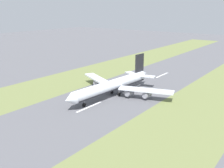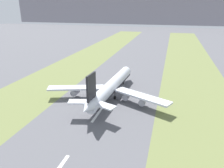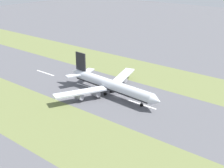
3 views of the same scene
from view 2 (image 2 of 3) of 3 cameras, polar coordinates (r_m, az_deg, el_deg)
The scene contains 7 objects.
ground_plane at distance 120.42m, azimuth 0.07°, elevation -2.54°, with size 800.00×800.00×0.00m, color #56565B.
grass_median_west at distance 138.42m, azimuth -18.21°, elevation -0.53°, with size 40.00×600.00×0.01m, color olive.
grass_median_east at distance 117.87m, azimuth 21.75°, elevation -4.56°, with size 40.00×600.00×0.01m, color olive.
centreline_dash_mid at distance 99.95m, azimuth -3.52°, elevation -7.51°, with size 1.20×18.00×0.01m, color silver.
centreline_dash_far at distance 135.26m, azimuth 1.90°, elevation 0.03°, with size 1.20×18.00×0.01m, color silver.
airplane_main_jet at distance 113.11m, azimuth -0.31°, elevation -0.78°, with size 64.00×67.21×20.20m.
mountain_ridge at distance 628.08m, azimuth 13.44°, elevation 19.62°, with size 800.00×120.00×96.79m, color gray.
Camera 2 is at (29.26, -107.39, 45.95)m, focal length 35.00 mm.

